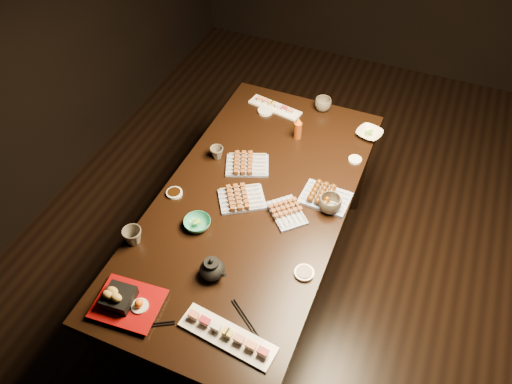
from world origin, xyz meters
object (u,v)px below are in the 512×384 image
teapot (212,267)px  condiment_bottle (298,128)px  dining_table (252,247)px  tempura_tray (127,299)px  sushi_platter_far (275,106)px  teacup_near_left (133,236)px  edamame_bowl_green (197,223)px  yakitori_plate_left (247,163)px  sushi_platter_near (228,334)px  teacup_mid_right (330,204)px  yakitori_plate_right (287,211)px  teacup_far_left (217,153)px  teacup_far_right (323,104)px  edamame_bowl_cream (369,134)px  yakitori_plate_center (242,196)px

teapot → condiment_bottle: condiment_bottle is taller
dining_table → teapot: 0.63m
condiment_bottle → tempura_tray: bearing=-102.9°
sushi_platter_far → teacup_near_left: teacup_near_left is taller
edamame_bowl_green → condiment_bottle: (0.22, 0.78, 0.05)m
teacup_near_left → yakitori_plate_left: bearing=66.5°
sushi_platter_far → tempura_tray: size_ratio=1.19×
sushi_platter_near → teacup_mid_right: size_ratio=3.73×
dining_table → yakitori_plate_right: yakitori_plate_right is taller
sushi_platter_near → yakitori_plate_left: (-0.31, 0.91, 0.00)m
yakitori_plate_right → teacup_far_left: bearing=-159.9°
yakitori_plate_right → teapot: size_ratio=1.49×
teacup_mid_right → teacup_far_left: bearing=169.2°
sushi_platter_far → teacup_mid_right: teacup_mid_right is taller
tempura_tray → teacup_far_right: bearing=72.4°
teacup_far_right → teapot: (-0.09, -1.29, 0.02)m
teacup_mid_right → edamame_bowl_cream: bearing=85.7°
teacup_far_left → tempura_tray: bearing=-86.9°
teacup_far_left → condiment_bottle: (0.34, 0.32, 0.03)m
teacup_mid_right → yakitori_plate_right: bearing=-150.0°
yakitori_plate_center → teacup_far_right: (0.15, 0.84, 0.01)m
sushi_platter_near → yakitori_plate_center: 0.73m
teacup_far_left → teapot: 0.74m
teacup_far_right → yakitori_plate_center: bearing=-100.0°
dining_table → teacup_mid_right: (0.37, 0.09, 0.42)m
yakitori_plate_left → tempura_tray: (-0.13, -0.94, 0.02)m
yakitori_plate_center → teacup_far_right: teacup_far_right is taller
sushi_platter_near → condiment_bottle: condiment_bottle is taller
yakitori_plate_left → yakitori_plate_right: bearing=-58.3°
teacup_mid_right → condiment_bottle: condiment_bottle is taller
dining_table → condiment_bottle: (0.05, 0.54, 0.44)m
sushi_platter_near → condiment_bottle: 1.25m
dining_table → edamame_bowl_green: size_ratio=14.13×
teacup_near_left → condiment_bottle: condiment_bottle is taller
yakitori_plate_right → condiment_bottle: (-0.14, 0.55, 0.04)m
yakitori_plate_center → teacup_far_right: 0.86m
yakitori_plate_center → teapot: teapot is taller
edamame_bowl_cream → sushi_platter_near: bearing=-98.9°
edamame_bowl_cream → tempura_tray: bearing=-114.6°
teapot → yakitori_plate_center: bearing=109.8°
teacup_mid_right → teapot: teapot is taller
dining_table → teacup_far_left: (-0.30, 0.22, 0.41)m
yakitori_plate_left → tempura_tray: bearing=-119.1°
yakitori_plate_left → teapot: teapot is taller
edamame_bowl_green → teacup_near_left: size_ratio=1.44×
condiment_bottle → edamame_bowl_green: bearing=-105.9°
yakitori_plate_left → tempura_tray: 0.95m
teacup_mid_right → condiment_bottle: 0.55m
yakitori_plate_left → condiment_bottle: (0.16, 0.32, 0.04)m
yakitori_plate_right → teacup_mid_right: teacup_mid_right is taller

